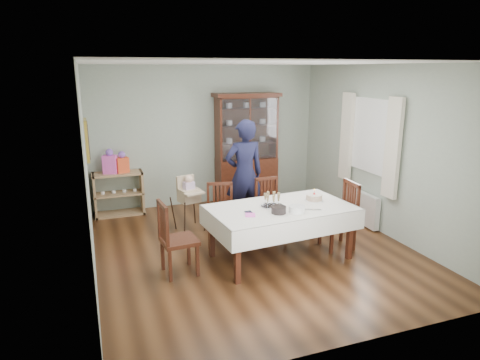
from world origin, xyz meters
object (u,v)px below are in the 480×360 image
gift_bag_orange (122,163)px  dining_table (280,232)px  china_cabinet (246,147)px  high_chair (190,209)px  gift_bag_pink (110,163)px  birthday_cake (314,198)px  chair_far_left (220,226)px  chair_far_right (271,219)px  champagne_tray (272,203)px  chair_end_left (178,252)px  chair_end_right (338,228)px  woman (244,174)px  sideboard (119,194)px

gift_bag_orange → dining_table: bearing=-54.8°
china_cabinet → high_chair: china_cabinet is taller
high_chair → gift_bag_pink: bearing=118.2°
birthday_cake → gift_bag_orange: (-2.47, 2.60, 0.17)m
chair_far_left → chair_far_right: size_ratio=1.00×
champagne_tray → chair_end_left: bearing=-178.2°
chair_far_right → chair_end_right: chair_end_right is taller
woman → gift_bag_orange: bearing=-36.5°
chair_far_left → high_chair: 0.79m
chair_far_left → gift_bag_pink: gift_bag_pink is taller
dining_table → woman: size_ratio=1.14×
chair_end_right → china_cabinet: bearing=-166.3°
high_chair → gift_bag_orange: size_ratio=2.44×
china_cabinet → sideboard: size_ratio=2.42×
champagne_tray → gift_bag_orange: gift_bag_orange is taller
chair_far_right → champagne_tray: bearing=-115.2°
gift_bag_orange → high_chair: bearing=-51.9°
chair_far_right → dining_table: bearing=-106.7°
chair_end_left → woman: bearing=-51.6°
china_cabinet → chair_far_left: 2.39m
chair_end_left → chair_far_right: bearing=-69.7°
dining_table → champagne_tray: bearing=153.3°
chair_far_right → woman: (-0.25, 0.56, 0.64)m
birthday_cake → gift_bag_orange: size_ratio=0.68×
sideboard → chair_far_left: size_ratio=0.97×
sideboard → champagne_tray: bearing=-54.6°
birthday_cake → gift_bag_orange: 3.59m
chair_far_left → gift_bag_orange: bearing=138.4°
chair_far_left → chair_end_right: bearing=-8.5°
dining_table → birthday_cake: 0.72m
chair_end_left → gift_bag_pink: 2.85m
sideboard → woman: (1.96, -1.35, 0.52)m
dining_table → high_chair: 1.78m
chair_far_right → woman: bearing=111.4°
china_cabinet → gift_bag_pink: 2.61m
high_chair → gift_bag_pink: gift_bag_pink is taller
china_cabinet → birthday_cake: size_ratio=8.20×
high_chair → champagne_tray: bearing=-75.1°
chair_end_right → high_chair: size_ratio=1.06×
dining_table → china_cabinet: 2.84m
chair_far_left → woman: size_ratio=0.51×
chair_far_left → high_chair: high_chair is taller
high_chair → china_cabinet: bearing=23.7°
high_chair → chair_end_right: bearing=-52.1°
dining_table → chair_end_right: (0.99, 0.05, -0.09)m
chair_end_left → birthday_cake: bearing=-92.8°
china_cabinet → woman: bearing=-112.1°
sideboard → woman: 2.44m
chair_end_left → china_cabinet: bearing=-41.3°
dining_table → gift_bag_orange: gift_bag_orange is taller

